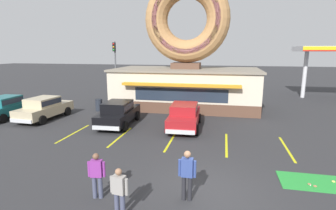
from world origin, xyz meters
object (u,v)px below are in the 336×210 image
object	(u,v)px
car_champagne	(44,107)
traffic_light_pole	(115,62)
golf_ball	(310,185)
car_black	(118,112)
car_red	(184,115)
pedestrian_hooded_kid	(187,173)
pedestrian_leather_jacket_man	(119,190)
trash_bin	(99,105)
pedestrian_blue_sweater_man	(97,174)
car_teal	(5,106)

from	to	relation	value
car_champagne	traffic_light_pole	xyz separation A→B (m)	(1.32, 9.97, 2.84)
golf_ball	car_black	distance (m)	11.82
car_champagne	car_red	bearing A→B (deg)	-0.77
car_champagne	pedestrian_hooded_kid	size ratio (longest dim) A/B	2.68
golf_ball	car_champagne	xyz separation A→B (m)	(-15.87, 6.49, 0.82)
pedestrian_hooded_kid	pedestrian_leather_jacket_man	size ratio (longest dim) A/B	1.12
car_black	trash_bin	size ratio (longest dim) A/B	4.75
pedestrian_leather_jacket_man	trash_bin	world-z (taller)	pedestrian_leather_jacket_man
pedestrian_blue_sweater_man	traffic_light_pole	distance (m)	20.32
car_champagne	pedestrian_blue_sweater_man	distance (m)	12.29
trash_bin	pedestrian_leather_jacket_man	bearing A→B (deg)	-61.15
golf_ball	pedestrian_leather_jacket_man	world-z (taller)	pedestrian_leather_jacket_man
car_black	pedestrian_blue_sweater_man	distance (m)	8.93
trash_bin	car_teal	bearing A→B (deg)	-147.70
car_teal	pedestrian_leather_jacket_man	size ratio (longest dim) A/B	2.99
car_teal	car_black	xyz separation A→B (m)	(8.86, -0.03, 0.00)
golf_ball	traffic_light_pole	distance (m)	22.27
car_red	trash_bin	bearing A→B (deg)	155.70
car_teal	traffic_light_pole	world-z (taller)	traffic_light_pole
car_teal	golf_ball	bearing A→B (deg)	-18.22
golf_ball	car_teal	bearing A→B (deg)	161.78
car_black	pedestrian_hooded_kid	bearing A→B (deg)	-54.41
car_teal	car_champagne	distance (m)	3.04
car_teal	traffic_light_pole	bearing A→B (deg)	67.00
traffic_light_pole	pedestrian_hooded_kid	bearing A→B (deg)	-60.71
pedestrian_blue_sweater_man	car_champagne	bearing A→B (deg)	134.37
car_teal	pedestrian_blue_sweater_man	bearing A→B (deg)	-36.25
car_teal	car_red	distance (m)	13.27
golf_ball	pedestrian_blue_sweater_man	size ratio (longest dim) A/B	0.03
golf_ball	car_champagne	bearing A→B (deg)	157.77
golf_ball	trash_bin	xyz separation A→B (m)	(-13.26, 9.79, 0.45)
car_black	trash_bin	world-z (taller)	car_black
car_champagne	trash_bin	distance (m)	4.23
car_champagne	pedestrian_leather_jacket_man	world-z (taller)	car_champagne
trash_bin	car_champagne	bearing A→B (deg)	-128.39
pedestrian_blue_sweater_man	traffic_light_pole	size ratio (longest dim) A/B	0.27
golf_ball	pedestrian_blue_sweater_man	world-z (taller)	pedestrian_blue_sweater_man
car_teal	trash_bin	xyz separation A→B (m)	(5.65, 3.57, -0.37)
car_champagne	trash_bin	world-z (taller)	car_champagne
pedestrian_hooded_kid	traffic_light_pole	distance (m)	21.11
car_teal	pedestrian_hooded_kid	xyz separation A→B (m)	(14.58, -8.03, 0.09)
car_teal	car_red	xyz separation A→B (m)	(13.27, 0.13, 0.00)
car_red	traffic_light_pole	xyz separation A→B (m)	(-8.93, 10.11, 2.84)
pedestrian_blue_sweater_man	trash_bin	xyz separation A→B (m)	(-5.98, 12.09, -0.38)
car_red	traffic_light_pole	world-z (taller)	traffic_light_pole
car_teal	trash_bin	distance (m)	6.69
car_red	car_teal	bearing A→B (deg)	-179.45
trash_bin	traffic_light_pole	distance (m)	7.51
car_red	traffic_light_pole	bearing A→B (deg)	131.45
car_champagne	car_red	distance (m)	10.24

